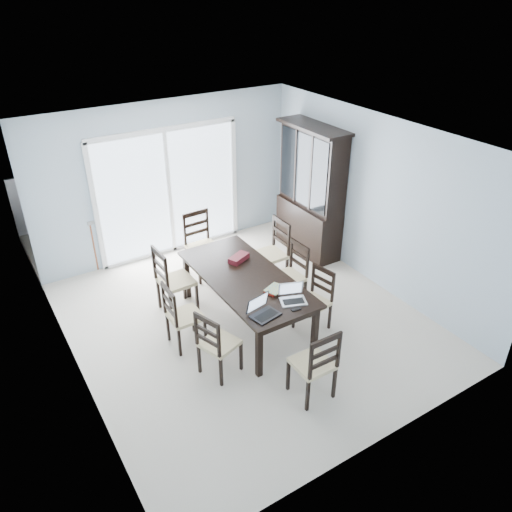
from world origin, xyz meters
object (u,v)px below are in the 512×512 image
at_px(chair_left_far, 169,275).
at_px(chair_end_near, 318,359).
at_px(chair_right_mid, 293,268).
at_px(chair_end_far, 200,237).
at_px(cell_phone, 296,309).
at_px(china_hutch, 311,192).
at_px(game_box, 239,258).
at_px(chair_left_mid, 178,310).
at_px(hot_tub, 117,217).
at_px(chair_right_far, 275,245).
at_px(laptop_dark, 266,312).
at_px(dining_table, 246,281).
at_px(chair_left_near, 214,339).
at_px(chair_right_near, 317,293).
at_px(laptop_silver, 293,298).

distance_m(chair_left_far, chair_end_near, 2.53).
height_order(chair_right_mid, chair_end_far, chair_end_far).
height_order(chair_end_near, cell_phone, chair_end_near).
xyz_separation_m(china_hutch, chair_left_far, (-2.81, -0.49, -0.44)).
height_order(chair_left_far, game_box, chair_left_far).
relative_size(chair_left_mid, chair_end_near, 0.97).
distance_m(cell_phone, hot_tub, 4.42).
bearing_deg(chair_right_far, chair_end_near, 156.69).
distance_m(china_hutch, cell_phone, 2.94).
distance_m(china_hutch, chair_end_far, 2.01).
xyz_separation_m(chair_end_near, laptop_dark, (-0.18, 0.79, 0.22)).
xyz_separation_m(china_hutch, chair_right_far, (-1.08, -0.55, -0.44)).
relative_size(dining_table, chair_left_near, 2.08).
height_order(china_hutch, chair_right_far, china_hutch).
bearing_deg(china_hutch, chair_end_far, 171.61).
height_order(dining_table, china_hutch, china_hutch).
height_order(chair_right_near, laptop_dark, chair_right_near).
relative_size(chair_left_mid, chair_right_near, 1.05).
height_order(chair_end_far, laptop_silver, chair_end_far).
bearing_deg(chair_right_far, chair_right_near, 172.49).
xyz_separation_m(game_box, hot_tub, (-0.82, 2.96, -0.34)).
relative_size(chair_right_near, laptop_silver, 2.74).
bearing_deg(cell_phone, chair_left_near, 173.34).
relative_size(chair_right_near, chair_end_far, 0.85).
xyz_separation_m(chair_right_far, hot_tub, (-1.62, 2.67, -0.19)).
bearing_deg(cell_phone, chair_right_far, 71.72).
bearing_deg(laptop_dark, chair_right_near, 4.86).
xyz_separation_m(chair_left_near, chair_right_far, (1.80, 1.41, 0.07)).
xyz_separation_m(chair_end_near, cell_phone, (0.20, 0.70, 0.17)).
height_order(dining_table, chair_end_near, chair_end_near).
distance_m(chair_right_far, laptop_dark, 1.98).
bearing_deg(chair_left_near, laptop_dark, 56.23).
xyz_separation_m(chair_right_mid, hot_tub, (-1.52, 3.30, -0.14)).
bearing_deg(chair_left_mid, hot_tub, 174.96).
height_order(china_hutch, chair_left_mid, china_hutch).
xyz_separation_m(chair_left_mid, chair_end_far, (1.07, 1.52, 0.07)).
height_order(chair_left_far, cell_phone, chair_left_far).
distance_m(china_hutch, laptop_silver, 2.77).
bearing_deg(cell_phone, chair_right_near, 38.67).
xyz_separation_m(chair_end_near, game_box, (0.21, 2.08, 0.20)).
bearing_deg(laptop_silver, chair_end_far, 113.51).
bearing_deg(hot_tub, chair_left_far, -92.23).
xyz_separation_m(chair_left_far, chair_right_far, (1.73, -0.07, -0.00)).
bearing_deg(chair_left_near, chair_right_mid, 95.96).
distance_m(chair_left_far, hot_tub, 2.62).
relative_size(chair_left_near, laptop_dark, 2.84).
distance_m(chair_left_near, chair_right_far, 2.29).
bearing_deg(hot_tub, game_box, -74.53).
xyz_separation_m(china_hutch, chair_right_near, (-1.25, -1.83, -0.53)).
relative_size(chair_left_mid, laptop_dark, 2.89).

